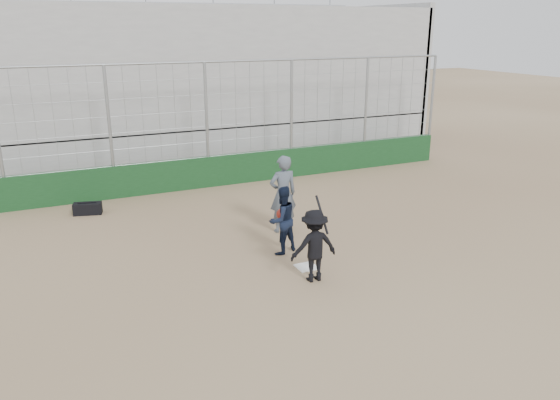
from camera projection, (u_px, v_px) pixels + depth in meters
name	position (u px, v px, depth m)	size (l,w,h in m)	color
ground	(307.00, 267.00, 11.98)	(90.00, 90.00, 0.00)	brown
home_plate	(307.00, 267.00, 11.98)	(0.44, 0.44, 0.02)	white
backstop	(208.00, 158.00, 17.75)	(18.10, 0.25, 4.04)	#103416
bleachers	(168.00, 83.00, 21.43)	(20.25, 6.70, 6.98)	gray
batter_at_plate	(314.00, 246.00, 11.18)	(1.02, 0.75, 1.71)	black
catcher_crouched	(282.00, 231.00, 12.59)	(0.94, 0.84, 1.10)	black
umpire	(283.00, 198.00, 13.84)	(0.73, 0.48, 1.80)	#48515C
equipment_bag	(88.00, 209.00, 15.33)	(0.82, 0.51, 0.37)	black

